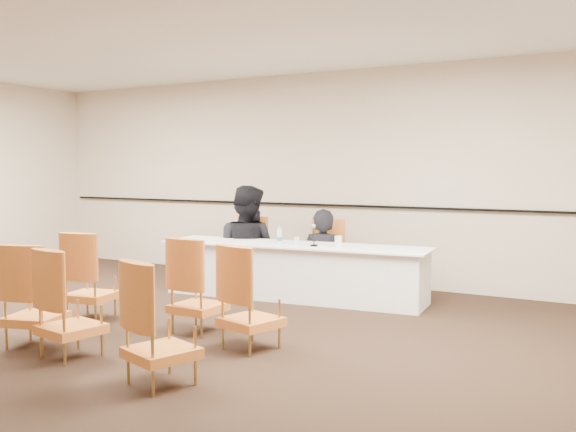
% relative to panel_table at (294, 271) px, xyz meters
% --- Properties ---
extents(floor, '(10.00, 10.00, 0.00)m').
position_rel_panel_table_xyz_m(floor, '(-0.32, -2.63, -0.34)').
color(floor, black).
rests_on(floor, ground).
extents(ceiling, '(10.00, 10.00, 0.00)m').
position_rel_panel_table_xyz_m(ceiling, '(-0.32, -2.63, 2.66)').
color(ceiling, white).
rests_on(ceiling, ground).
extents(wall_back, '(10.00, 0.04, 3.00)m').
position_rel_panel_table_xyz_m(wall_back, '(-0.32, 1.37, 1.16)').
color(wall_back, beige).
rests_on(wall_back, ground).
extents(wall_rail, '(9.80, 0.04, 0.03)m').
position_rel_panel_table_xyz_m(wall_rail, '(-0.32, 1.33, 0.76)').
color(wall_rail, black).
rests_on(wall_rail, wall_back).
extents(panel_table, '(3.48, 1.15, 0.68)m').
position_rel_panel_table_xyz_m(panel_table, '(0.00, 0.00, 0.00)').
color(panel_table, white).
rests_on(panel_table, ground).
extents(panelist_main, '(0.66, 0.51, 1.63)m').
position_rel_panel_table_xyz_m(panelist_main, '(0.14, 0.54, -0.05)').
color(panelist_main, black).
rests_on(panelist_main, ground).
extents(panelist_main_chair, '(0.55, 0.55, 0.95)m').
position_rel_panel_table_xyz_m(panelist_main_chair, '(0.14, 0.54, 0.13)').
color(panelist_main_chair, '#AC571E').
rests_on(panelist_main_chair, ground).
extents(panelist_second, '(0.96, 0.76, 1.95)m').
position_rel_panel_table_xyz_m(panelist_second, '(-0.99, 0.42, 0.08)').
color(panelist_second, black).
rests_on(panelist_second, ground).
extents(panelist_second_chair, '(0.55, 0.55, 0.95)m').
position_rel_panel_table_xyz_m(panelist_second_chair, '(-0.99, 0.42, 0.13)').
color(panelist_second_chair, '#AC571E').
rests_on(panelist_second_chair, ground).
extents(papers, '(0.35, 0.30, 0.00)m').
position_rel_panel_table_xyz_m(papers, '(0.37, 0.04, 0.34)').
color(papers, white).
rests_on(papers, panel_table).
extents(microphone, '(0.17, 0.21, 0.26)m').
position_rel_panel_table_xyz_m(microphone, '(0.32, -0.07, 0.47)').
color(microphone, black).
rests_on(microphone, panel_table).
extents(water_bottle, '(0.08, 0.08, 0.22)m').
position_rel_panel_table_xyz_m(water_bottle, '(-0.18, -0.04, 0.45)').
color(water_bottle, teal).
rests_on(water_bottle, panel_table).
extents(drinking_glass, '(0.08, 0.08, 0.10)m').
position_rel_panel_table_xyz_m(drinking_glass, '(0.08, -0.07, 0.39)').
color(drinking_glass, silver).
rests_on(drinking_glass, panel_table).
extents(coffee_cup, '(0.11, 0.11, 0.14)m').
position_rel_panel_table_xyz_m(coffee_cup, '(0.63, -0.04, 0.41)').
color(coffee_cup, white).
rests_on(coffee_cup, panel_table).
extents(aud_chair_front_left, '(0.59, 0.59, 0.95)m').
position_rel_panel_table_xyz_m(aud_chair_front_left, '(-1.36, -2.05, 0.13)').
color(aud_chair_front_left, '#AC571E').
rests_on(aud_chair_front_left, ground).
extents(aud_chair_front_mid, '(0.51, 0.51, 0.95)m').
position_rel_panel_table_xyz_m(aud_chair_front_mid, '(-0.00, -1.93, 0.13)').
color(aud_chair_front_mid, '#AC571E').
rests_on(aud_chair_front_mid, ground).
extents(aud_chair_front_right, '(0.61, 0.61, 0.95)m').
position_rel_panel_table_xyz_m(aud_chair_front_right, '(0.78, -2.17, 0.13)').
color(aud_chair_front_right, '#AC571E').
rests_on(aud_chair_front_right, ground).
extents(aud_chair_back_left, '(0.63, 0.63, 0.95)m').
position_rel_panel_table_xyz_m(aud_chair_back_left, '(-1.01, -3.05, 0.13)').
color(aud_chair_back_left, '#AC571E').
rests_on(aud_chair_back_left, ground).
extents(aud_chair_back_mid, '(0.57, 0.57, 0.95)m').
position_rel_panel_table_xyz_m(aud_chair_back_mid, '(-0.42, -3.15, 0.13)').
color(aud_chair_back_mid, '#AC571E').
rests_on(aud_chair_back_mid, ground).
extents(aud_chair_back_right, '(0.63, 0.63, 0.95)m').
position_rel_panel_table_xyz_m(aud_chair_back_right, '(0.72, -3.31, 0.13)').
color(aud_chair_back_right, '#AC571E').
rests_on(aud_chair_back_right, ground).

